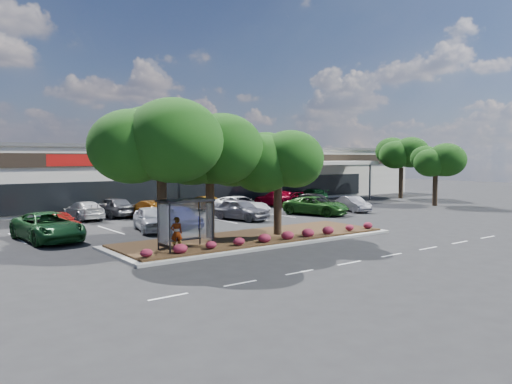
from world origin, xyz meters
TOP-DOWN VIEW (x-y plane):
  - ground at (0.00, 0.00)m, footprint 160.00×160.00m
  - retail_store at (0.06, 33.91)m, footprint 80.40×25.20m
  - landscape_island at (-2.00, 4.00)m, footprint 18.00×6.00m
  - lane_markings at (-0.14, 10.42)m, footprint 33.12×20.06m
  - shrub_row at (-2.00, 1.90)m, footprint 17.00×0.80m
  - bus_shelter at (-7.50, 2.95)m, footprint 2.75×1.55m
  - island_tree_west at (-8.00, 4.50)m, footprint 7.20×7.20m
  - island_tree_mid at (-4.50, 5.20)m, footprint 6.60×6.60m
  - island_tree_east at (-0.50, 3.70)m, footprint 5.80×5.80m
  - tree_east_near at (26.00, 10.00)m, footprint 5.60×5.60m
  - tree_east_far at (31.00, 18.00)m, footprint 6.40×6.40m
  - conifer_north_east at (34.00, 44.00)m, footprint 3.96×3.96m
  - person_waiting at (-7.97, 2.92)m, footprint 0.72×0.59m
  - light_pole at (6.29, 22.01)m, footprint 1.43×0.50m
  - car_0 at (-12.19, 11.36)m, footprint 3.40×6.43m
  - car_1 at (-10.40, 15.11)m, footprint 2.10×4.17m
  - car_2 at (-5.42, 11.28)m, footprint 3.11×5.28m
  - car_3 at (-3.02, 11.74)m, footprint 2.01×4.75m
  - car_4 at (4.89, 15.46)m, footprint 3.98×6.34m
  - car_5 at (2.95, 12.59)m, footprint 3.14×5.39m
  - car_6 at (10.32, 11.47)m, footprint 4.44×6.35m
  - car_7 at (13.48, 14.75)m, footprint 3.03×5.56m
  - car_8 at (14.99, 11.35)m, footprint 2.66×4.45m
  - car_10 at (-7.10, 20.44)m, footprint 2.34×5.26m
  - car_11 at (-4.49, 20.83)m, footprint 2.67×5.25m
  - car_12 at (-2.59, 18.09)m, footprint 2.68×5.41m
  - car_13 at (4.35, 20.89)m, footprint 2.53×4.33m
  - car_15 at (14.24, 21.73)m, footprint 2.81×4.52m
  - car_16 at (12.58, 19.64)m, footprint 2.98×5.78m
  - car_17 at (19.94, 22.14)m, footprint 3.34×5.38m

SIDE VIEW (x-z plane):
  - ground at x=0.00m, z-range 0.00..0.00m
  - lane_markings at x=-0.14m, z-range 0.00..0.01m
  - landscape_island at x=-2.00m, z-range -0.01..0.25m
  - shrub_row at x=-2.00m, z-range 0.26..0.76m
  - car_13 at x=4.35m, z-range 0.00..1.35m
  - car_1 at x=-10.40m, z-range 0.00..1.36m
  - car_8 at x=14.99m, z-range 0.00..1.39m
  - car_15 at x=14.24m, z-range 0.00..1.44m
  - car_17 at x=19.94m, z-range 0.00..1.45m
  - car_10 at x=-7.10m, z-range 0.00..1.50m
  - car_12 at x=-2.59m, z-range 0.00..1.51m
  - car_7 at x=13.48m, z-range 0.00..1.53m
  - car_3 at x=-3.02m, z-range 0.00..1.60m
  - car_16 at x=12.58m, z-range 0.00..1.60m
  - car_6 at x=10.32m, z-range 0.00..1.61m
  - car_4 at x=4.89m, z-range 0.00..1.63m
  - car_2 at x=-5.42m, z-range 0.00..1.69m
  - car_11 at x=-4.49m, z-range 0.00..1.71m
  - car_5 at x=2.95m, z-range 0.00..1.72m
  - car_0 at x=-12.19m, z-range 0.00..1.72m
  - person_waiting at x=-7.97m, z-range 0.26..1.97m
  - bus_shelter at x=-7.50m, z-range 1.01..3.60m
  - retail_store at x=0.06m, z-range 0.03..6.28m
  - tree_east_near at x=26.00m, z-range 0.00..6.51m
  - island_tree_east at x=-0.50m, z-range 0.26..6.76m
  - light_pole at x=6.29m, z-range -0.52..8.03m
  - tree_east_far at x=31.00m, z-range 0.00..7.62m
  - island_tree_mid at x=-4.50m, z-range 0.26..7.58m
  - island_tree_west at x=-8.00m, z-range 0.26..8.15m
  - conifer_north_east at x=34.00m, z-range 0.00..9.00m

